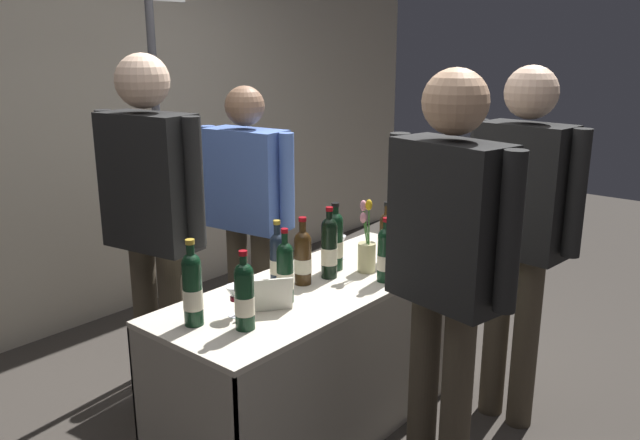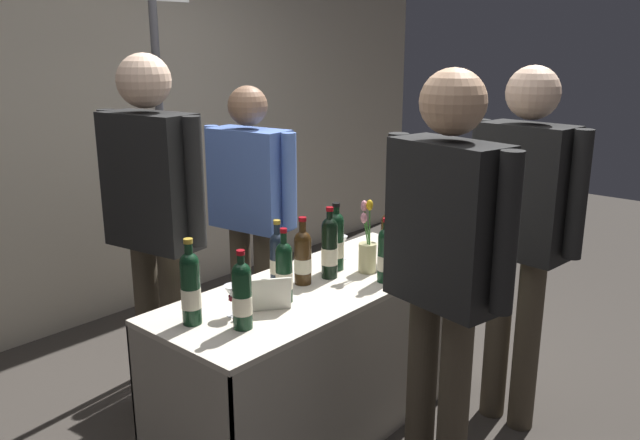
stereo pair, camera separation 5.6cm
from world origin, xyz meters
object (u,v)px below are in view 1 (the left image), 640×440
(featured_wine_bottle, at_px, (285,271))
(wine_glass_near_vendor, at_px, (340,243))
(tasting_table, at_px, (320,330))
(vendor_presenter, at_px, (151,207))
(flower_vase, at_px, (366,251))
(booth_signpost, at_px, (158,141))
(display_bottle_0, at_px, (244,295))
(taster_foreground_right, at_px, (447,255))
(wine_glass_mid, at_px, (235,295))

(featured_wine_bottle, relative_size, wine_glass_near_vendor, 2.68)
(tasting_table, relative_size, vendor_presenter, 0.93)
(tasting_table, bearing_deg, wine_glass_near_vendor, 23.83)
(flower_vase, xyz_separation_m, booth_signpost, (-0.31, 1.16, 0.45))
(display_bottle_0, xyz_separation_m, taster_foreground_right, (0.48, -0.59, 0.17))
(display_bottle_0, xyz_separation_m, flower_vase, (0.82, 0.02, -0.03))
(vendor_presenter, height_order, booth_signpost, booth_signpost)
(vendor_presenter, xyz_separation_m, taster_foreground_right, (0.34, -1.35, -0.03))
(featured_wine_bottle, height_order, flower_vase, flower_vase)
(tasting_table, xyz_separation_m, display_bottle_0, (-0.56, -0.09, 0.37))
(wine_glass_near_vendor, bearing_deg, wine_glass_mid, -171.40)
(tasting_table, distance_m, flower_vase, 0.44)
(flower_vase, xyz_separation_m, vendor_presenter, (-0.68, 0.73, 0.23))
(vendor_presenter, distance_m, booth_signpost, 0.61)
(wine_glass_mid, distance_m, flower_vase, 0.77)
(display_bottle_0, xyz_separation_m, vendor_presenter, (0.14, 0.76, 0.20))
(featured_wine_bottle, relative_size, display_bottle_0, 1.03)
(wine_glass_mid, distance_m, booth_signpost, 1.25)
(wine_glass_near_vendor, height_order, taster_foreground_right, taster_foreground_right)
(display_bottle_0, bearing_deg, wine_glass_mid, 63.65)
(booth_signpost, bearing_deg, flower_vase, -74.99)
(flower_vase, height_order, vendor_presenter, vendor_presenter)
(flower_vase, height_order, taster_foreground_right, taster_foreground_right)
(featured_wine_bottle, xyz_separation_m, display_bottle_0, (-0.30, -0.06, 0.00))
(tasting_table, height_order, wine_glass_mid, wine_glass_mid)
(featured_wine_bottle, height_order, wine_glass_mid, featured_wine_bottle)
(wine_glass_mid, height_order, vendor_presenter, vendor_presenter)
(featured_wine_bottle, xyz_separation_m, vendor_presenter, (-0.16, 0.69, 0.20))
(flower_vase, bearing_deg, display_bottle_0, -178.32)
(vendor_presenter, bearing_deg, display_bottle_0, -19.56)
(flower_vase, bearing_deg, wine_glass_near_vendor, 71.85)
(taster_foreground_right, bearing_deg, featured_wine_bottle, 26.83)
(wine_glass_near_vendor, relative_size, vendor_presenter, 0.07)
(wine_glass_near_vendor, bearing_deg, tasting_table, -156.17)
(display_bottle_0, distance_m, taster_foreground_right, 0.78)
(tasting_table, distance_m, vendor_presenter, 0.97)
(featured_wine_bottle, distance_m, wine_glass_mid, 0.25)
(vendor_presenter, xyz_separation_m, booth_signpost, (0.37, 0.43, 0.22))
(featured_wine_bottle, relative_size, booth_signpost, 0.15)
(featured_wine_bottle, bearing_deg, flower_vase, -4.43)
(display_bottle_0, xyz_separation_m, wine_glass_mid, (0.06, 0.12, -0.05))
(tasting_table, bearing_deg, taster_foreground_right, -96.82)
(wine_glass_near_vendor, distance_m, flower_vase, 0.23)
(display_bottle_0, distance_m, booth_signpost, 1.36)
(display_bottle_0, distance_m, vendor_presenter, 0.80)
(wine_glass_mid, height_order, taster_foreground_right, taster_foreground_right)
(display_bottle_0, height_order, taster_foreground_right, taster_foreground_right)
(tasting_table, relative_size, wine_glass_mid, 12.71)
(featured_wine_bottle, xyz_separation_m, booth_signpost, (0.21, 1.12, 0.42))
(wine_glass_near_vendor, bearing_deg, vendor_presenter, 145.50)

